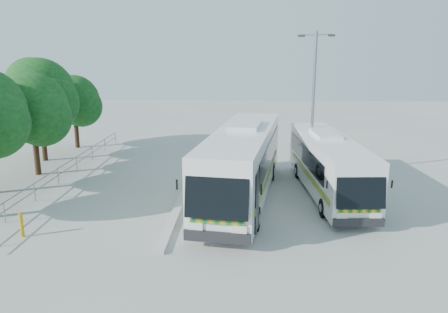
{
  "coord_description": "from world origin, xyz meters",
  "views": [
    {
      "loc": [
        0.87,
        -21.44,
        7.65
      ],
      "look_at": [
        -0.12,
        2.28,
        1.98
      ],
      "focal_mm": 35.0,
      "sensor_mm": 36.0,
      "label": 1
    }
  ],
  "objects_px": {
    "lamppost": "(313,98)",
    "bollard": "(22,225)",
    "tree_far_d": "(40,94)",
    "coach_adjacent": "(328,164)",
    "tree_far_c": "(33,108)",
    "tree_far_e": "(75,100)",
    "coach_main": "(243,162)"
  },
  "relations": [
    {
      "from": "coach_adjacent",
      "to": "bollard",
      "type": "xyz_separation_m",
      "value": [
        -14.03,
        -6.44,
        -1.15
      ]
    },
    {
      "from": "coach_main",
      "to": "lamppost",
      "type": "bearing_deg",
      "value": 56.19
    },
    {
      "from": "coach_main",
      "to": "tree_far_e",
      "type": "bearing_deg",
      "value": 146.28
    },
    {
      "from": "tree_far_c",
      "to": "coach_main",
      "type": "xyz_separation_m",
      "value": [
        13.04,
        -4.16,
        -2.22
      ]
    },
    {
      "from": "tree_far_e",
      "to": "coach_main",
      "type": "relative_size",
      "value": 0.43
    },
    {
      "from": "tree_far_c",
      "to": "bollard",
      "type": "height_order",
      "value": "tree_far_c"
    },
    {
      "from": "tree_far_d",
      "to": "coach_adjacent",
      "type": "distance_m",
      "value": 20.37
    },
    {
      "from": "tree_far_e",
      "to": "coach_adjacent",
      "type": "bearing_deg",
      "value": -31.96
    },
    {
      "from": "tree_far_c",
      "to": "coach_adjacent",
      "type": "xyz_separation_m",
      "value": [
        17.73,
        -3.17,
        -2.55
      ]
    },
    {
      "from": "tree_far_c",
      "to": "tree_far_e",
      "type": "distance_m",
      "value": 8.22
    },
    {
      "from": "tree_far_d",
      "to": "coach_adjacent",
      "type": "relative_size",
      "value": 0.65
    },
    {
      "from": "coach_adjacent",
      "to": "lamppost",
      "type": "relative_size",
      "value": 1.27
    },
    {
      "from": "tree_far_e",
      "to": "bollard",
      "type": "bearing_deg",
      "value": -76.73
    },
    {
      "from": "tree_far_c",
      "to": "coach_adjacent",
      "type": "distance_m",
      "value": 18.19
    },
    {
      "from": "tree_far_c",
      "to": "tree_far_e",
      "type": "relative_size",
      "value": 1.1
    },
    {
      "from": "bollard",
      "to": "coach_adjacent",
      "type": "bearing_deg",
      "value": 24.66
    },
    {
      "from": "coach_adjacent",
      "to": "bollard",
      "type": "height_order",
      "value": "coach_adjacent"
    },
    {
      "from": "tree_far_d",
      "to": "coach_main",
      "type": "relative_size",
      "value": 0.54
    },
    {
      "from": "tree_far_d",
      "to": "bollard",
      "type": "bearing_deg",
      "value": -69.85
    },
    {
      "from": "tree_far_d",
      "to": "coach_main",
      "type": "height_order",
      "value": "tree_far_d"
    },
    {
      "from": "coach_adjacent",
      "to": "bollard",
      "type": "bearing_deg",
      "value": -158.79
    },
    {
      "from": "lamppost",
      "to": "bollard",
      "type": "height_order",
      "value": "lamppost"
    },
    {
      "from": "tree_far_e",
      "to": "coach_main",
      "type": "height_order",
      "value": "tree_far_e"
    },
    {
      "from": "tree_far_d",
      "to": "bollard",
      "type": "xyz_separation_m",
      "value": [
        4.89,
        -13.32,
        -4.26
      ]
    },
    {
      "from": "tree_far_c",
      "to": "coach_main",
      "type": "bearing_deg",
      "value": -17.69
    },
    {
      "from": "tree_far_c",
      "to": "coach_adjacent",
      "type": "height_order",
      "value": "tree_far_c"
    },
    {
      "from": "tree_far_c",
      "to": "lamppost",
      "type": "xyz_separation_m",
      "value": [
        17.36,
        0.56,
        0.66
      ]
    },
    {
      "from": "coach_main",
      "to": "tree_far_d",
      "type": "bearing_deg",
      "value": 159.74
    },
    {
      "from": "tree_far_d",
      "to": "coach_adjacent",
      "type": "height_order",
      "value": "tree_far_d"
    },
    {
      "from": "tree_far_d",
      "to": "lamppost",
      "type": "distance_m",
      "value": 18.82
    },
    {
      "from": "tree_far_e",
      "to": "lamppost",
      "type": "height_order",
      "value": "lamppost"
    },
    {
      "from": "lamppost",
      "to": "bollard",
      "type": "distance_m",
      "value": 17.59
    }
  ]
}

